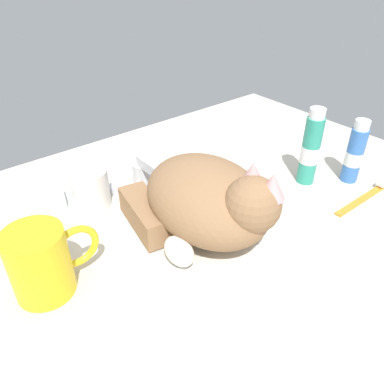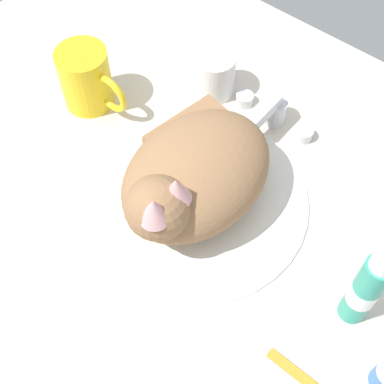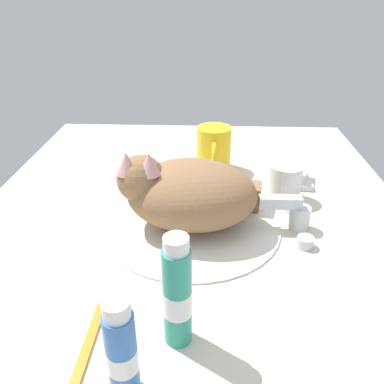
{
  "view_description": "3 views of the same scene",
  "coord_description": "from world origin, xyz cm",
  "px_view_note": "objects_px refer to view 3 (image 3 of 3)",
  "views": [
    {
      "loc": [
        -32.02,
        -36.07,
        39.71
      ],
      "look_at": [
        -1.59,
        1.6,
        7.45
      ],
      "focal_mm": 35.49,
      "sensor_mm": 36.0,
      "label": 1
    },
    {
      "loc": [
        25.14,
        -31.86,
        65.03
      ],
      "look_at": [
        0.55,
        -1.67,
        4.63
      ],
      "focal_mm": 50.84,
      "sensor_mm": 36.0,
      "label": 2
    },
    {
      "loc": [
        59.02,
        2.55,
        38.84
      ],
      "look_at": [
        -1.9,
        -0.03,
        5.81
      ],
      "focal_mm": 36.63,
      "sensor_mm": 36.0,
      "label": 3
    }
  ],
  "objects_px": {
    "faucet": "(294,215)",
    "toothbrush": "(83,357)",
    "coffee_mug": "(214,148)",
    "mouthwash_bottle": "(122,352)",
    "toothpaste_bottle": "(177,295)",
    "soap_bar": "(295,172)",
    "cat": "(187,192)",
    "rinse_cup": "(285,182)"
  },
  "relations": [
    {
      "from": "faucet",
      "to": "toothbrush",
      "type": "xyz_separation_m",
      "value": [
        0.29,
        -0.29,
        -0.02
      ]
    },
    {
      "from": "coffee_mug",
      "to": "mouthwash_bottle",
      "type": "height_order",
      "value": "mouthwash_bottle"
    },
    {
      "from": "faucet",
      "to": "toothbrush",
      "type": "height_order",
      "value": "faucet"
    },
    {
      "from": "toothpaste_bottle",
      "to": "soap_bar",
      "type": "bearing_deg",
      "value": 153.0
    },
    {
      "from": "mouthwash_bottle",
      "to": "cat",
      "type": "bearing_deg",
      "value": 171.61
    },
    {
      "from": "coffee_mug",
      "to": "cat",
      "type": "bearing_deg",
      "value": -11.29
    },
    {
      "from": "toothpaste_bottle",
      "to": "mouthwash_bottle",
      "type": "relative_size",
      "value": 1.19
    },
    {
      "from": "toothpaste_bottle",
      "to": "toothbrush",
      "type": "relative_size",
      "value": 0.97
    },
    {
      "from": "mouthwash_bottle",
      "to": "coffee_mug",
      "type": "bearing_deg",
      "value": 170.37
    },
    {
      "from": "rinse_cup",
      "to": "coffee_mug",
      "type": "bearing_deg",
      "value": -134.07
    },
    {
      "from": "coffee_mug",
      "to": "soap_bar",
      "type": "bearing_deg",
      "value": 70.39
    },
    {
      "from": "cat",
      "to": "rinse_cup",
      "type": "distance_m",
      "value": 0.22
    },
    {
      "from": "coffee_mug",
      "to": "rinse_cup",
      "type": "relative_size",
      "value": 1.72
    },
    {
      "from": "rinse_cup",
      "to": "soap_bar",
      "type": "distance_m",
      "value": 0.08
    },
    {
      "from": "toothpaste_bottle",
      "to": "mouthwash_bottle",
      "type": "distance_m",
      "value": 0.09
    },
    {
      "from": "faucet",
      "to": "toothpaste_bottle",
      "type": "distance_m",
      "value": 0.32
    },
    {
      "from": "coffee_mug",
      "to": "faucet",
      "type": "bearing_deg",
      "value": 29.66
    },
    {
      "from": "coffee_mug",
      "to": "toothbrush",
      "type": "relative_size",
      "value": 0.8
    },
    {
      "from": "coffee_mug",
      "to": "toothbrush",
      "type": "distance_m",
      "value": 0.56
    },
    {
      "from": "coffee_mug",
      "to": "soap_bar",
      "type": "height_order",
      "value": "coffee_mug"
    },
    {
      "from": "coffee_mug",
      "to": "mouthwash_bottle",
      "type": "xyz_separation_m",
      "value": [
        0.57,
        -0.1,
        0.01
      ]
    },
    {
      "from": "coffee_mug",
      "to": "toothpaste_bottle",
      "type": "distance_m",
      "value": 0.5
    },
    {
      "from": "soap_bar",
      "to": "toothpaste_bottle",
      "type": "bearing_deg",
      "value": -27.0
    },
    {
      "from": "coffee_mug",
      "to": "toothpaste_bottle",
      "type": "relative_size",
      "value": 0.82
    },
    {
      "from": "faucet",
      "to": "rinse_cup",
      "type": "relative_size",
      "value": 1.94
    },
    {
      "from": "cat",
      "to": "coffee_mug",
      "type": "distance_m",
      "value": 0.25
    },
    {
      "from": "mouthwash_bottle",
      "to": "faucet",
      "type": "bearing_deg",
      "value": 143.76
    },
    {
      "from": "toothpaste_bottle",
      "to": "faucet",
      "type": "bearing_deg",
      "value": 143.63
    },
    {
      "from": "toothbrush",
      "to": "coffee_mug",
      "type": "bearing_deg",
      "value": 164.02
    },
    {
      "from": "faucet",
      "to": "toothpaste_bottle",
      "type": "height_order",
      "value": "toothpaste_bottle"
    },
    {
      "from": "cat",
      "to": "toothbrush",
      "type": "xyz_separation_m",
      "value": [
        0.29,
        -0.1,
        -0.06
      ]
    },
    {
      "from": "cat",
      "to": "mouthwash_bottle",
      "type": "bearing_deg",
      "value": -8.39
    },
    {
      "from": "faucet",
      "to": "coffee_mug",
      "type": "xyz_separation_m",
      "value": [
        -0.25,
        -0.14,
        0.02
      ]
    },
    {
      "from": "faucet",
      "to": "soap_bar",
      "type": "distance_m",
      "value": 0.19
    },
    {
      "from": "rinse_cup",
      "to": "mouthwash_bottle",
      "type": "relative_size",
      "value": 0.57
    },
    {
      "from": "cat",
      "to": "coffee_mug",
      "type": "bearing_deg",
      "value": 168.71
    },
    {
      "from": "faucet",
      "to": "cat",
      "type": "distance_m",
      "value": 0.19
    },
    {
      "from": "toothpaste_bottle",
      "to": "toothbrush",
      "type": "xyz_separation_m",
      "value": [
        0.04,
        -0.11,
        -0.07
      ]
    },
    {
      "from": "mouthwash_bottle",
      "to": "soap_bar",
      "type": "bearing_deg",
      "value": 151.67
    },
    {
      "from": "cat",
      "to": "rinse_cup",
      "type": "height_order",
      "value": "cat"
    },
    {
      "from": "faucet",
      "to": "rinse_cup",
      "type": "xyz_separation_m",
      "value": [
        -0.11,
        0.0,
        0.01
      ]
    },
    {
      "from": "rinse_cup",
      "to": "toothbrush",
      "type": "bearing_deg",
      "value": -36.42
    }
  ]
}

